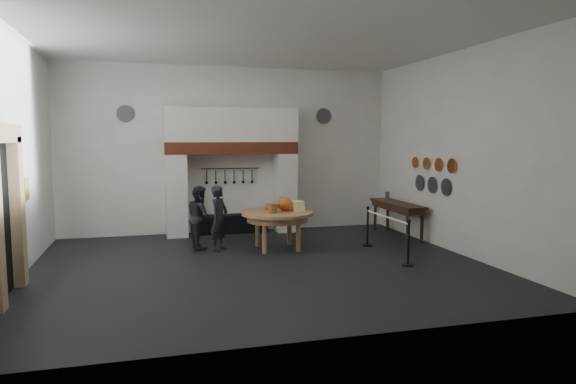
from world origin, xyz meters
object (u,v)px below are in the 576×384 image
object	(u,v)px
work_table	(277,213)
barrier_post_near	(408,244)
side_table	(397,204)
barrier_post_far	(368,227)
visitor_near	(219,218)
visitor_far	(200,217)
iron_range	(232,224)

from	to	relation	value
work_table	barrier_post_near	world-z (taller)	barrier_post_near
side_table	barrier_post_far	world-z (taller)	same
barrier_post_near	barrier_post_far	world-z (taller)	same
visitor_near	visitor_far	world-z (taller)	visitor_near
work_table	visitor_far	bearing A→B (deg)	161.28
visitor_far	barrier_post_near	size ratio (longest dim) A/B	1.63
visitor_near	barrier_post_far	world-z (taller)	visitor_near
work_table	barrier_post_far	world-z (taller)	barrier_post_far
iron_range	work_table	distance (m)	2.47
work_table	visitor_near	distance (m)	1.34
iron_range	barrier_post_far	bearing A→B (deg)	-41.66
visitor_far	iron_range	bearing A→B (deg)	-38.40
work_table	barrier_post_far	bearing A→B (deg)	-6.59
work_table	side_table	xyz separation A→B (m)	(3.40, 0.66, 0.03)
work_table	barrier_post_far	distance (m)	2.21
side_table	barrier_post_far	distance (m)	1.59
barrier_post_far	iron_range	bearing A→B (deg)	138.34
visitor_near	barrier_post_near	bearing A→B (deg)	-87.69
visitor_near	barrier_post_near	distance (m)	4.26
barrier_post_far	work_table	bearing A→B (deg)	173.41
iron_range	barrier_post_far	distance (m)	3.84
visitor_far	barrier_post_far	xyz separation A→B (m)	(3.89, -0.83, -0.29)
barrier_post_near	visitor_far	bearing A→B (deg)	143.90
work_table	barrier_post_near	distance (m)	3.14
visitor_near	barrier_post_near	xyz separation A→B (m)	(3.49, -2.43, -0.30)
iron_range	visitor_near	size ratio (longest dim) A/B	1.27
iron_range	work_table	xyz separation A→B (m)	(0.70, -2.30, 0.59)
work_table	barrier_post_far	size ratio (longest dim) A/B	1.84
side_table	iron_range	bearing A→B (deg)	158.19
iron_range	barrier_post_far	xyz separation A→B (m)	(2.86, -2.55, 0.20)
work_table	side_table	distance (m)	3.46
visitor_near	side_table	size ratio (longest dim) A/B	0.68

